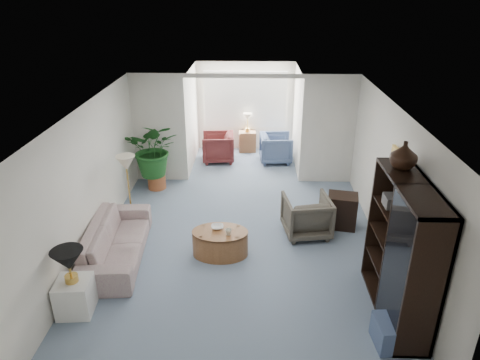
{
  "coord_description": "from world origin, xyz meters",
  "views": [
    {
      "loc": [
        0.22,
        -6.41,
        4.28
      ],
      "look_at": [
        0.0,
        0.6,
        1.1
      ],
      "focal_mm": 32.8,
      "sensor_mm": 36.0,
      "label": 1
    }
  ],
  "objects_px": {
    "side_table_dark": "(342,211)",
    "sofa": "(116,241)",
    "plant_pot": "(157,182)",
    "sunroom_table": "(247,141)",
    "wingback_chair": "(307,216)",
    "entertainment_cabinet": "(402,251)",
    "cabinet_urn": "(404,155)",
    "coffee_bowl": "(217,227)",
    "ottoman": "(393,333)",
    "floor_lamp": "(126,163)",
    "end_table": "(75,296)",
    "sunroom_chair_maroon": "(218,147)",
    "coffee_cup": "(228,232)",
    "sunroom_chair_blue": "(276,148)",
    "framed_picture": "(398,165)",
    "table_lamp": "(68,260)",
    "coffee_table": "(220,243)"
  },
  "relations": [
    {
      "from": "side_table_dark",
      "to": "sofa",
      "type": "bearing_deg",
      "value": -163.53
    },
    {
      "from": "plant_pot",
      "to": "sunroom_table",
      "type": "height_order",
      "value": "sunroom_table"
    },
    {
      "from": "wingback_chair",
      "to": "plant_pot",
      "type": "bearing_deg",
      "value": -39.81
    },
    {
      "from": "entertainment_cabinet",
      "to": "cabinet_urn",
      "type": "xyz_separation_m",
      "value": [
        0.0,
        0.5,
        1.18
      ]
    },
    {
      "from": "coffee_bowl",
      "to": "ottoman",
      "type": "distance_m",
      "value": 3.2
    },
    {
      "from": "floor_lamp",
      "to": "plant_pot",
      "type": "bearing_deg",
      "value": 84.15
    },
    {
      "from": "end_table",
      "to": "sunroom_chair_maroon",
      "type": "xyz_separation_m",
      "value": [
        1.56,
        5.81,
        0.11
      ]
    },
    {
      "from": "coffee_bowl",
      "to": "sunroom_chair_maroon",
      "type": "height_order",
      "value": "sunroom_chair_maroon"
    },
    {
      "from": "coffee_cup",
      "to": "sunroom_chair_blue",
      "type": "relative_size",
      "value": 0.14
    },
    {
      "from": "wingback_chair",
      "to": "sunroom_chair_maroon",
      "type": "bearing_deg",
      "value": -71.19
    },
    {
      "from": "coffee_cup",
      "to": "sofa",
      "type": "bearing_deg",
      "value": -178.61
    },
    {
      "from": "framed_picture",
      "to": "coffee_bowl",
      "type": "xyz_separation_m",
      "value": [
        -2.83,
        0.13,
        -1.22
      ]
    },
    {
      "from": "side_table_dark",
      "to": "sunroom_chair_blue",
      "type": "relative_size",
      "value": 0.81
    },
    {
      "from": "ottoman",
      "to": "sunroom_table",
      "type": "relative_size",
      "value": 0.83
    },
    {
      "from": "sofa",
      "to": "ottoman",
      "type": "height_order",
      "value": "sofa"
    },
    {
      "from": "framed_picture",
      "to": "table_lamp",
      "type": "distance_m",
      "value": 5.0
    },
    {
      "from": "coffee_table",
      "to": "cabinet_urn",
      "type": "relative_size",
      "value": 2.5
    },
    {
      "from": "coffee_table",
      "to": "end_table",
      "type": "bearing_deg",
      "value": -142.24
    },
    {
      "from": "coffee_cup",
      "to": "plant_pot",
      "type": "distance_m",
      "value": 3.25
    },
    {
      "from": "sunroom_table",
      "to": "sofa",
      "type": "bearing_deg",
      "value": -112.07
    },
    {
      "from": "ottoman",
      "to": "sunroom_chair_blue",
      "type": "bearing_deg",
      "value": 101.06
    },
    {
      "from": "ottoman",
      "to": "sunroom_table",
      "type": "bearing_deg",
      "value": 105.69
    },
    {
      "from": "sunroom_chair_blue",
      "to": "sunroom_table",
      "type": "distance_m",
      "value": 1.06
    },
    {
      "from": "coffee_cup",
      "to": "entertainment_cabinet",
      "type": "xyz_separation_m",
      "value": [
        2.4,
        -1.23,
        0.49
      ]
    },
    {
      "from": "wingback_chair",
      "to": "ottoman",
      "type": "relative_size",
      "value": 1.79
    },
    {
      "from": "sunroom_table",
      "to": "floor_lamp",
      "type": "bearing_deg",
      "value": -118.26
    },
    {
      "from": "table_lamp",
      "to": "wingback_chair",
      "type": "relative_size",
      "value": 0.53
    },
    {
      "from": "sunroom_chair_blue",
      "to": "sofa",
      "type": "bearing_deg",
      "value": 143.32
    },
    {
      "from": "coffee_cup",
      "to": "coffee_table",
      "type": "bearing_deg",
      "value": 146.31
    },
    {
      "from": "plant_pot",
      "to": "sunroom_chair_blue",
      "type": "distance_m",
      "value": 3.25
    },
    {
      "from": "sunroom_table",
      "to": "coffee_cup",
      "type": "bearing_deg",
      "value": -92.58
    },
    {
      "from": "cabinet_urn",
      "to": "side_table_dark",
      "type": "bearing_deg",
      "value": 99.53
    },
    {
      "from": "plant_pot",
      "to": "table_lamp",
      "type": "bearing_deg",
      "value": -94.25
    },
    {
      "from": "wingback_chair",
      "to": "plant_pot",
      "type": "xyz_separation_m",
      "value": [
        -3.16,
        1.88,
        -0.22
      ]
    },
    {
      "from": "floor_lamp",
      "to": "side_table_dark",
      "type": "relative_size",
      "value": 0.55
    },
    {
      "from": "coffee_bowl",
      "to": "side_table_dark",
      "type": "bearing_deg",
      "value": 22.08
    },
    {
      "from": "coffee_cup",
      "to": "table_lamp",
      "type": "bearing_deg",
      "value": -146.15
    },
    {
      "from": "framed_picture",
      "to": "sunroom_chair_maroon",
      "type": "relative_size",
      "value": 0.62
    },
    {
      "from": "table_lamp",
      "to": "sofa",
      "type": "bearing_deg",
      "value": 81.57
    },
    {
      "from": "side_table_dark",
      "to": "coffee_table",
      "type": "bearing_deg",
      "value": -155.32
    },
    {
      "from": "coffee_table",
      "to": "coffee_bowl",
      "type": "distance_m",
      "value": 0.27
    },
    {
      "from": "coffee_cup",
      "to": "floor_lamp",
      "type": "bearing_deg",
      "value": 149.71
    },
    {
      "from": "table_lamp",
      "to": "plant_pot",
      "type": "distance_m",
      "value": 4.17
    },
    {
      "from": "floor_lamp",
      "to": "cabinet_urn",
      "type": "bearing_deg",
      "value": -23.23
    },
    {
      "from": "sofa",
      "to": "table_lamp",
      "type": "xyz_separation_m",
      "value": [
        -0.2,
        -1.35,
        0.55
      ]
    },
    {
      "from": "coffee_bowl",
      "to": "side_table_dark",
      "type": "xyz_separation_m",
      "value": [
        2.29,
        0.93,
        -0.15
      ]
    },
    {
      "from": "entertainment_cabinet",
      "to": "plant_pot",
      "type": "distance_m",
      "value": 5.79
    },
    {
      "from": "table_lamp",
      "to": "sunroom_chair_blue",
      "type": "relative_size",
      "value": 0.55
    },
    {
      "from": "sunroom_chair_maroon",
      "to": "sunroom_table",
      "type": "xyz_separation_m",
      "value": [
        0.75,
        0.75,
        -0.09
      ]
    },
    {
      "from": "floor_lamp",
      "to": "wingback_chair",
      "type": "bearing_deg",
      "value": -5.23
    }
  ]
}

